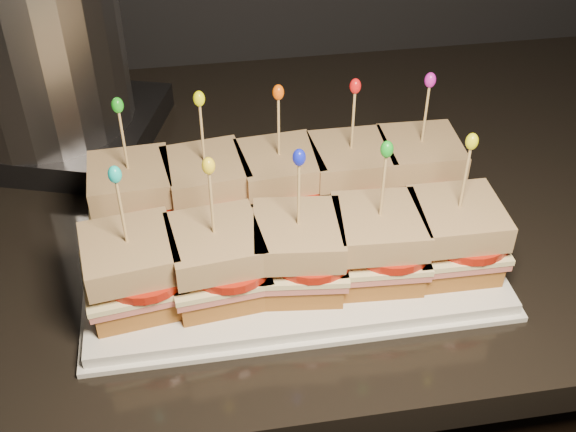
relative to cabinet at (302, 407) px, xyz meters
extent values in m
cube|color=black|center=(0.00, 0.00, 0.00)|extent=(2.68, 0.66, 0.83)
cube|color=black|center=(0.00, 0.00, 0.43)|extent=(2.72, 0.70, 0.04)
cube|color=white|center=(-0.05, -0.13, 0.46)|extent=(0.42, 0.26, 0.02)
cube|color=white|center=(-0.05, -0.13, 0.46)|extent=(0.43, 0.27, 0.01)
cube|color=brown|center=(-0.21, -0.07, 0.48)|extent=(0.09, 0.09, 0.02)
cube|color=#CC5F57|center=(-0.21, -0.07, 0.50)|extent=(0.10, 0.09, 0.01)
cube|color=#F6E9A3|center=(-0.21, -0.07, 0.51)|extent=(0.10, 0.09, 0.01)
cylinder|color=#B01C0D|center=(-0.19, -0.08, 0.51)|extent=(0.08, 0.08, 0.01)
cube|color=#5B2E0E|center=(-0.21, -0.07, 0.53)|extent=(0.09, 0.09, 0.03)
cylinder|color=tan|center=(-0.21, -0.07, 0.58)|extent=(0.00, 0.00, 0.09)
ellipsoid|color=green|center=(-0.21, -0.07, 0.62)|extent=(0.01, 0.01, 0.02)
cube|color=brown|center=(-0.13, -0.07, 0.48)|extent=(0.09, 0.09, 0.02)
cube|color=#CC5F57|center=(-0.13, -0.07, 0.50)|extent=(0.10, 0.10, 0.01)
cube|color=#F6E9A3|center=(-0.13, -0.07, 0.51)|extent=(0.10, 0.10, 0.01)
cylinder|color=#B01C0D|center=(-0.11, -0.08, 0.51)|extent=(0.08, 0.08, 0.01)
cube|color=#5B2E0E|center=(-0.13, -0.07, 0.53)|extent=(0.10, 0.10, 0.03)
cylinder|color=tan|center=(-0.13, -0.07, 0.58)|extent=(0.00, 0.00, 0.09)
ellipsoid|color=#F0FC06|center=(-0.13, -0.07, 0.62)|extent=(0.01, 0.01, 0.02)
cube|color=brown|center=(-0.05, -0.07, 0.48)|extent=(0.09, 0.09, 0.02)
cube|color=#CC5F57|center=(-0.05, -0.07, 0.50)|extent=(0.10, 0.10, 0.01)
cube|color=#F6E9A3|center=(-0.05, -0.07, 0.51)|extent=(0.10, 0.10, 0.01)
cylinder|color=#B01C0D|center=(-0.03, -0.08, 0.51)|extent=(0.08, 0.08, 0.01)
cube|color=#5B2E0E|center=(-0.05, -0.07, 0.53)|extent=(0.09, 0.09, 0.03)
cylinder|color=tan|center=(-0.05, -0.07, 0.58)|extent=(0.00, 0.00, 0.09)
ellipsoid|color=#F95906|center=(-0.05, -0.07, 0.62)|extent=(0.01, 0.01, 0.02)
cube|color=brown|center=(0.03, -0.07, 0.48)|extent=(0.08, 0.08, 0.02)
cube|color=#CC5F57|center=(0.03, -0.07, 0.50)|extent=(0.09, 0.09, 0.01)
cube|color=#F6E9A3|center=(0.03, -0.07, 0.51)|extent=(0.09, 0.09, 0.01)
cylinder|color=#B01C0D|center=(0.05, -0.08, 0.51)|extent=(0.08, 0.08, 0.01)
cube|color=#5B2E0E|center=(0.03, -0.07, 0.53)|extent=(0.09, 0.09, 0.03)
cylinder|color=tan|center=(0.03, -0.07, 0.58)|extent=(0.00, 0.00, 0.09)
ellipsoid|color=red|center=(0.03, -0.07, 0.62)|extent=(0.01, 0.01, 0.02)
cube|color=brown|center=(0.11, -0.07, 0.48)|extent=(0.09, 0.09, 0.02)
cube|color=#CC5F57|center=(0.11, -0.07, 0.50)|extent=(0.09, 0.09, 0.01)
cube|color=#F6E9A3|center=(0.11, -0.07, 0.51)|extent=(0.10, 0.09, 0.01)
cylinder|color=#B01C0D|center=(0.13, -0.08, 0.51)|extent=(0.08, 0.08, 0.01)
cube|color=#5B2E0E|center=(0.11, -0.07, 0.53)|extent=(0.09, 0.09, 0.03)
cylinder|color=tan|center=(0.11, -0.07, 0.58)|extent=(0.00, 0.00, 0.09)
ellipsoid|color=#C118A9|center=(0.11, -0.07, 0.62)|extent=(0.01, 0.01, 0.02)
cube|color=brown|center=(-0.21, -0.19, 0.48)|extent=(0.09, 0.09, 0.02)
cube|color=#CC5F57|center=(-0.21, -0.19, 0.50)|extent=(0.10, 0.10, 0.01)
cube|color=#F6E9A3|center=(-0.21, -0.19, 0.51)|extent=(0.10, 0.10, 0.01)
cylinder|color=#B01C0D|center=(-0.19, -0.20, 0.51)|extent=(0.08, 0.08, 0.01)
cube|color=#5B2E0E|center=(-0.21, -0.19, 0.53)|extent=(0.10, 0.10, 0.03)
cylinder|color=tan|center=(-0.21, -0.19, 0.58)|extent=(0.00, 0.00, 0.09)
ellipsoid|color=#13C2B5|center=(-0.21, -0.19, 0.62)|extent=(0.01, 0.01, 0.02)
cube|color=brown|center=(-0.13, -0.19, 0.48)|extent=(0.09, 0.09, 0.02)
cube|color=#CC5F57|center=(-0.13, -0.19, 0.50)|extent=(0.10, 0.10, 0.01)
cube|color=#F6E9A3|center=(-0.13, -0.19, 0.51)|extent=(0.10, 0.10, 0.01)
cylinder|color=#B01C0D|center=(-0.11, -0.20, 0.51)|extent=(0.08, 0.08, 0.01)
cube|color=#5B2E0E|center=(-0.13, -0.19, 0.53)|extent=(0.09, 0.09, 0.03)
cylinder|color=tan|center=(-0.13, -0.19, 0.58)|extent=(0.00, 0.00, 0.09)
ellipsoid|color=yellow|center=(-0.13, -0.19, 0.62)|extent=(0.01, 0.01, 0.02)
cube|color=brown|center=(-0.05, -0.19, 0.48)|extent=(0.09, 0.09, 0.02)
cube|color=#CC5F57|center=(-0.05, -0.19, 0.50)|extent=(0.10, 0.10, 0.01)
cube|color=#F6E9A3|center=(-0.05, -0.19, 0.51)|extent=(0.10, 0.10, 0.01)
cylinder|color=#B01C0D|center=(-0.03, -0.20, 0.51)|extent=(0.08, 0.08, 0.01)
cube|color=#5B2E0E|center=(-0.05, -0.19, 0.53)|extent=(0.09, 0.09, 0.03)
cylinder|color=tan|center=(-0.05, -0.19, 0.58)|extent=(0.00, 0.00, 0.09)
ellipsoid|color=#121DD8|center=(-0.05, -0.19, 0.62)|extent=(0.01, 0.01, 0.02)
cube|color=brown|center=(0.03, -0.19, 0.48)|extent=(0.09, 0.09, 0.02)
cube|color=#CC5F57|center=(0.03, -0.19, 0.50)|extent=(0.10, 0.09, 0.01)
cube|color=#F6E9A3|center=(0.03, -0.19, 0.51)|extent=(0.10, 0.10, 0.01)
cylinder|color=#B01C0D|center=(0.05, -0.20, 0.51)|extent=(0.08, 0.08, 0.01)
cube|color=#5B2E0E|center=(0.03, -0.19, 0.53)|extent=(0.09, 0.09, 0.03)
cylinder|color=tan|center=(0.03, -0.19, 0.58)|extent=(0.00, 0.00, 0.09)
ellipsoid|color=green|center=(0.03, -0.19, 0.62)|extent=(0.01, 0.01, 0.02)
cube|color=brown|center=(0.11, -0.19, 0.48)|extent=(0.08, 0.08, 0.02)
cube|color=#CC5F57|center=(0.11, -0.19, 0.50)|extent=(0.09, 0.09, 0.01)
cube|color=#F6E9A3|center=(0.11, -0.19, 0.51)|extent=(0.09, 0.09, 0.01)
cylinder|color=#B01C0D|center=(0.13, -0.20, 0.51)|extent=(0.08, 0.08, 0.01)
cube|color=#5B2E0E|center=(0.11, -0.19, 0.53)|extent=(0.09, 0.09, 0.03)
cylinder|color=tan|center=(0.11, -0.19, 0.58)|extent=(0.00, 0.00, 0.09)
ellipsoid|color=#E0E70F|center=(0.11, -0.19, 0.62)|extent=(0.01, 0.01, 0.02)
cube|color=#262628|center=(-0.32, 0.15, 0.47)|extent=(0.33, 0.30, 0.03)
cylinder|color=silver|center=(-0.32, 0.15, 0.64)|extent=(0.23, 0.23, 0.30)
camera|label=1|loc=(-0.14, -0.72, 0.98)|focal=45.00mm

